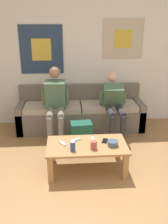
% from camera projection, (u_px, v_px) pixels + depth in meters
% --- Properties ---
extents(wall_back, '(10.00, 0.07, 2.55)m').
position_uv_depth(wall_back, '(88.00, 57.00, 4.65)').
color(wall_back, white).
rests_on(wall_back, ground_plane).
extents(couch, '(2.29, 0.67, 0.78)m').
position_uv_depth(couch, '(81.00, 113.00, 4.67)').
color(couch, '#70665B').
rests_on(couch, ground_plane).
extents(coffee_table, '(1.06, 0.59, 0.38)m').
position_uv_depth(coffee_table, '(87.00, 149.00, 3.33)').
color(coffee_table, '#B27F4C').
rests_on(coffee_table, ground_plane).
extents(person_seated_adult, '(0.47, 0.80, 1.20)m').
position_uv_depth(person_seated_adult, '(55.00, 101.00, 4.17)').
color(person_seated_adult, gray).
rests_on(person_seated_adult, ground_plane).
extents(person_seated_teen, '(0.47, 0.92, 1.08)m').
position_uv_depth(person_seated_teen, '(114.00, 103.00, 4.27)').
color(person_seated_teen, '#2D2D33').
rests_on(person_seated_teen, ground_plane).
extents(backpack, '(0.35, 0.28, 0.41)m').
position_uv_depth(backpack, '(81.00, 135.00, 4.00)').
color(backpack, '#1E5642').
rests_on(backpack, ground_plane).
extents(ceramic_bowl, '(0.15, 0.15, 0.07)m').
position_uv_depth(ceramic_bowl, '(113.00, 143.00, 3.26)').
color(ceramic_bowl, '#475B75').
rests_on(ceramic_bowl, coffee_table).
extents(pillar_candle, '(0.08, 0.08, 0.12)m').
position_uv_depth(pillar_candle, '(94.00, 145.00, 3.17)').
color(pillar_candle, '#B24C42').
rests_on(pillar_candle, coffee_table).
extents(drink_can_blue, '(0.07, 0.07, 0.12)m').
position_uv_depth(drink_can_blue, '(73.00, 146.00, 3.14)').
color(drink_can_blue, '#28479E').
rests_on(drink_can_blue, coffee_table).
extents(game_controller_near_left, '(0.14, 0.10, 0.03)m').
position_uv_depth(game_controller_near_left, '(76.00, 140.00, 3.40)').
color(game_controller_near_left, white).
rests_on(game_controller_near_left, coffee_table).
extents(game_controller_near_right, '(0.11, 0.14, 0.03)m').
position_uv_depth(game_controller_near_right, '(62.00, 143.00, 3.31)').
color(game_controller_near_right, white).
rests_on(game_controller_near_right, coffee_table).
extents(game_controller_far_center, '(0.04, 0.14, 0.03)m').
position_uv_depth(game_controller_far_center, '(93.00, 140.00, 3.41)').
color(game_controller_far_center, white).
rests_on(game_controller_far_center, coffee_table).
extents(cell_phone, '(0.10, 0.15, 0.01)m').
position_uv_depth(cell_phone, '(105.00, 141.00, 3.39)').
color(cell_phone, black).
rests_on(cell_phone, coffee_table).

